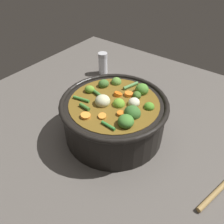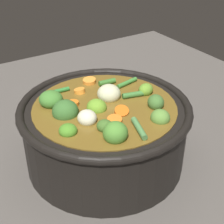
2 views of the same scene
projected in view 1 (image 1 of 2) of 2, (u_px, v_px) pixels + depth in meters
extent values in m
plane|color=#514C47|center=(114.00, 133.00, 0.70)|extent=(1.10, 1.10, 0.00)
cylinder|color=black|center=(114.00, 119.00, 0.66)|extent=(0.29, 0.29, 0.11)
torus|color=black|center=(114.00, 103.00, 0.63)|extent=(0.30, 0.30, 0.01)
cylinder|color=brown|center=(114.00, 117.00, 0.66)|extent=(0.25, 0.25, 0.11)
ellipsoid|color=#416C2F|center=(104.00, 84.00, 0.68)|extent=(0.04, 0.04, 0.03)
ellipsoid|color=#4D8830|center=(142.00, 89.00, 0.66)|extent=(0.05, 0.05, 0.03)
ellipsoid|color=#38692C|center=(132.00, 113.00, 0.58)|extent=(0.05, 0.05, 0.04)
ellipsoid|color=#4B8A26|center=(149.00, 107.00, 0.61)|extent=(0.04, 0.04, 0.02)
ellipsoid|color=#427C2F|center=(126.00, 121.00, 0.55)|extent=(0.06, 0.06, 0.03)
ellipsoid|color=olive|center=(90.00, 89.00, 0.66)|extent=(0.04, 0.03, 0.02)
ellipsoid|color=#416827|center=(137.00, 95.00, 0.64)|extent=(0.04, 0.04, 0.02)
ellipsoid|color=#5C8B38|center=(116.00, 82.00, 0.70)|extent=(0.04, 0.04, 0.03)
ellipsoid|color=#699D2B|center=(118.00, 105.00, 0.62)|extent=(0.05, 0.05, 0.03)
cylinder|color=orange|center=(121.00, 114.00, 0.59)|extent=(0.02, 0.02, 0.01)
cylinder|color=orange|center=(86.00, 116.00, 0.58)|extent=(0.03, 0.03, 0.01)
cylinder|color=#D96014|center=(118.00, 95.00, 0.65)|extent=(0.03, 0.03, 0.02)
cylinder|color=orange|center=(129.00, 95.00, 0.65)|extent=(0.03, 0.03, 0.02)
cylinder|color=orange|center=(102.00, 117.00, 0.58)|extent=(0.03, 0.03, 0.01)
ellipsoid|color=beige|center=(103.00, 101.00, 0.62)|extent=(0.06, 0.06, 0.03)
ellipsoid|color=beige|center=(134.00, 103.00, 0.62)|extent=(0.03, 0.04, 0.03)
cylinder|color=#3A712B|center=(85.00, 107.00, 0.60)|extent=(0.03, 0.01, 0.01)
cylinder|color=#3C7532|center=(96.00, 94.00, 0.65)|extent=(0.04, 0.02, 0.01)
cylinder|color=#3C8033|center=(81.00, 99.00, 0.63)|extent=(0.05, 0.02, 0.01)
cylinder|color=#4F8547|center=(131.00, 86.00, 0.68)|extent=(0.02, 0.05, 0.01)
cylinder|color=#2F7C32|center=(108.00, 126.00, 0.55)|extent=(0.04, 0.01, 0.01)
cylinder|color=olive|center=(223.00, 185.00, 0.55)|extent=(0.06, 0.20, 0.01)
cylinder|color=silver|center=(103.00, 65.00, 0.96)|extent=(0.04, 0.04, 0.07)
cylinder|color=#B7B7BC|center=(103.00, 55.00, 0.93)|extent=(0.04, 0.04, 0.02)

